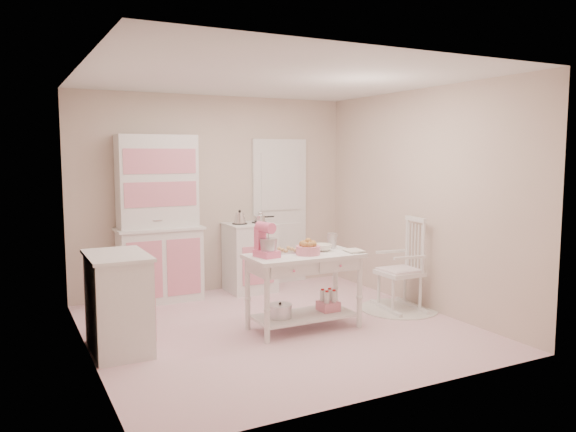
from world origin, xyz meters
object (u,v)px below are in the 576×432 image
object	(u,v)px
rocking_chair	(400,264)
stand_mixer	(267,240)
stove	(250,257)
bread_basket	(308,250)
base_cabinet	(118,302)
work_table	(304,291)
hutch	(159,218)

from	to	relation	value
rocking_chair	stand_mixer	size ratio (longest dim) A/B	3.24
rocking_chair	stand_mixer	distance (m)	1.83
stove	rocking_chair	xyz separation A→B (m)	(1.22, -1.64, 0.09)
rocking_chair	bread_basket	distance (m)	1.38
base_cabinet	stand_mixer	size ratio (longest dim) A/B	2.71
bread_basket	stove	bearing A→B (deg)	86.06
base_cabinet	bread_basket	distance (m)	1.94
stove	rocking_chair	world-z (taller)	rocking_chair
work_table	stand_mixer	xyz separation A→B (m)	(-0.42, 0.02, 0.57)
work_table	base_cabinet	bearing A→B (deg)	173.25
hutch	rocking_chair	bearing A→B (deg)	-34.98
work_table	rocking_chair	bearing A→B (deg)	5.33
hutch	work_table	distance (m)	2.20
base_cabinet	rocking_chair	xyz separation A→B (m)	(3.22, -0.09, 0.09)
stand_mixer	bread_basket	xyz separation A→B (m)	(0.44, -0.07, -0.12)
stand_mixer	bread_basket	world-z (taller)	stand_mixer
hutch	stove	world-z (taller)	hutch
hutch	stove	size ratio (longest dim) A/B	2.26
base_cabinet	stand_mixer	world-z (taller)	stand_mixer
work_table	bread_basket	xyz separation A→B (m)	(0.02, -0.05, 0.45)
base_cabinet	stand_mixer	xyz separation A→B (m)	(1.44, -0.20, 0.51)
rocking_chair	work_table	distance (m)	1.37
stove	rocking_chair	bearing A→B (deg)	-53.46
base_cabinet	work_table	size ratio (longest dim) A/B	0.77
base_cabinet	work_table	bearing A→B (deg)	-6.75
stove	rocking_chair	size ratio (longest dim) A/B	0.84
stand_mixer	bread_basket	size ratio (longest dim) A/B	1.36
rocking_chair	bread_basket	xyz separation A→B (m)	(-1.34, -0.18, 0.30)
hutch	bread_basket	world-z (taller)	hutch
rocking_chair	base_cabinet	bearing A→B (deg)	-173.81
base_cabinet	work_table	xyz separation A→B (m)	(1.86, -0.22, -0.06)
base_cabinet	stand_mixer	bearing A→B (deg)	-7.92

